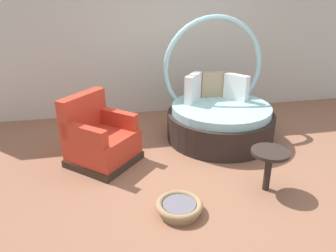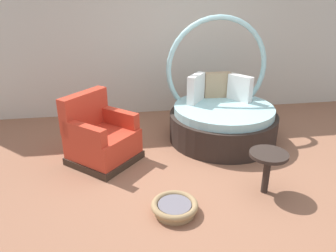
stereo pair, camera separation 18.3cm
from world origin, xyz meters
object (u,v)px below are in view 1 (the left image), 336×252
object	(u,v)px
pet_basket	(179,207)
side_table	(270,158)
round_daybed	(219,114)
red_armchair	(100,140)

from	to	relation	value
pet_basket	side_table	bearing A→B (deg)	11.18
round_daybed	red_armchair	size ratio (longest dim) A/B	1.66
red_armchair	pet_basket	size ratio (longest dim) A/B	2.21
round_daybed	side_table	size ratio (longest dim) A/B	3.59
round_daybed	side_table	bearing A→B (deg)	-87.90
red_armchair	side_table	distance (m)	2.22
round_daybed	side_table	world-z (taller)	round_daybed
round_daybed	red_armchair	xyz separation A→B (m)	(-1.87, -0.46, -0.05)
red_armchair	side_table	size ratio (longest dim) A/B	2.17
side_table	pet_basket	bearing A→B (deg)	-168.82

